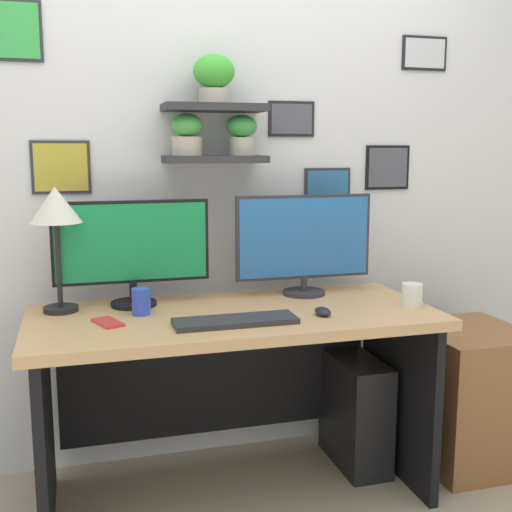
# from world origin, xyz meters

# --- Properties ---
(ground_plane) EXTENTS (8.00, 8.00, 0.00)m
(ground_plane) POSITION_xyz_m (0.00, 0.00, 0.00)
(ground_plane) COLOR tan
(back_wall_assembly) EXTENTS (4.40, 0.24, 2.70)m
(back_wall_assembly) POSITION_xyz_m (0.00, 0.44, 1.36)
(back_wall_assembly) COLOR silver
(back_wall_assembly) RESTS_ON ground
(desk) EXTENTS (1.54, 0.68, 0.75)m
(desk) POSITION_xyz_m (0.00, 0.05, 0.54)
(desk) COLOR tan
(desk) RESTS_ON ground
(monitor_left) EXTENTS (0.61, 0.18, 0.42)m
(monitor_left) POSITION_xyz_m (-0.36, 0.22, 0.98)
(monitor_left) COLOR black
(monitor_left) RESTS_ON desk
(monitor_right) EXTENTS (0.59, 0.18, 0.42)m
(monitor_right) POSITION_xyz_m (0.36, 0.22, 0.98)
(monitor_right) COLOR #2D2D33
(monitor_right) RESTS_ON desk
(keyboard) EXTENTS (0.44, 0.14, 0.02)m
(keyboard) POSITION_xyz_m (-0.04, -0.16, 0.76)
(keyboard) COLOR #2D2D33
(keyboard) RESTS_ON desk
(computer_mouse) EXTENTS (0.06, 0.09, 0.03)m
(computer_mouse) POSITION_xyz_m (0.31, -0.14, 0.77)
(computer_mouse) COLOR black
(computer_mouse) RESTS_ON desk
(desk_lamp) EXTENTS (0.19, 0.19, 0.48)m
(desk_lamp) POSITION_xyz_m (-0.63, 0.19, 1.13)
(desk_lamp) COLOR black
(desk_lamp) RESTS_ON desk
(cell_phone) EXTENTS (0.11, 0.16, 0.01)m
(cell_phone) POSITION_xyz_m (-0.47, -0.04, 0.76)
(cell_phone) COLOR red
(cell_phone) RESTS_ON desk
(coffee_mug) EXTENTS (0.08, 0.08, 0.09)m
(coffee_mug) POSITION_xyz_m (0.70, -0.10, 0.80)
(coffee_mug) COLOR white
(coffee_mug) RESTS_ON desk
(pen_cup) EXTENTS (0.07, 0.07, 0.10)m
(pen_cup) POSITION_xyz_m (-0.34, 0.06, 0.80)
(pen_cup) COLOR blue
(pen_cup) RESTS_ON desk
(drawer_cabinet) EXTENTS (0.44, 0.50, 0.60)m
(drawer_cabinet) POSITION_xyz_m (1.06, 0.01, 0.30)
(drawer_cabinet) COLOR brown
(drawer_cabinet) RESTS_ON ground
(computer_tower_right) EXTENTS (0.18, 0.40, 0.48)m
(computer_tower_right) POSITION_xyz_m (0.57, 0.11, 0.24)
(computer_tower_right) COLOR black
(computer_tower_right) RESTS_ON ground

